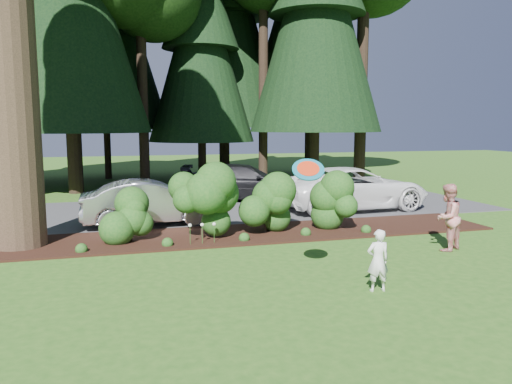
% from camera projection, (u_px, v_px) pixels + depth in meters
% --- Properties ---
extents(ground, '(80.00, 80.00, 0.00)m').
position_uv_depth(ground, '(237.00, 272.00, 10.14)').
color(ground, '#275518').
rests_on(ground, ground).
extents(mulch_bed, '(16.00, 2.50, 0.05)m').
position_uv_depth(mulch_bed, '(208.00, 236.00, 13.24)').
color(mulch_bed, black).
rests_on(mulch_bed, ground).
extents(driveway, '(22.00, 6.00, 0.03)m').
position_uv_depth(driveway, '(186.00, 210.00, 17.29)').
color(driveway, '#38383A').
rests_on(driveway, ground).
extents(shrub_row, '(6.53, 1.60, 1.61)m').
position_uv_depth(shrub_row, '(237.00, 207.00, 13.23)').
color(shrub_row, '#164715').
rests_on(shrub_row, ground).
extents(lily_cluster, '(0.69, 0.09, 0.57)m').
position_uv_depth(lily_cluster, '(202.00, 226.00, 12.28)').
color(lily_cluster, '#164715').
rests_on(lily_cluster, ground).
extents(car_silver_wagon, '(4.06, 1.49, 1.33)m').
position_uv_depth(car_silver_wagon, '(151.00, 203.00, 14.66)').
color(car_silver_wagon, silver).
rests_on(car_silver_wagon, driveway).
extents(car_white_suv, '(5.48, 2.82, 1.48)m').
position_uv_depth(car_white_suv, '(353.00, 188.00, 17.38)').
color(car_white_suv, white).
rests_on(car_white_suv, driveway).
extents(car_dark_suv, '(5.15, 3.06, 1.40)m').
position_uv_depth(car_dark_suv, '(244.00, 182.00, 19.60)').
color(car_dark_suv, black).
rests_on(car_dark_suv, driveway).
extents(child, '(0.43, 0.30, 1.13)m').
position_uv_depth(child, '(378.00, 260.00, 8.88)').
color(child, white).
rests_on(child, ground).
extents(adult, '(0.97, 0.89, 1.59)m').
position_uv_depth(adult, '(447.00, 217.00, 11.77)').
color(adult, red).
rests_on(adult, ground).
extents(frisbee, '(0.62, 0.48, 0.44)m').
position_uv_depth(frisbee, '(308.00, 169.00, 8.68)').
color(frisbee, '#16677B').
rests_on(frisbee, ground).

